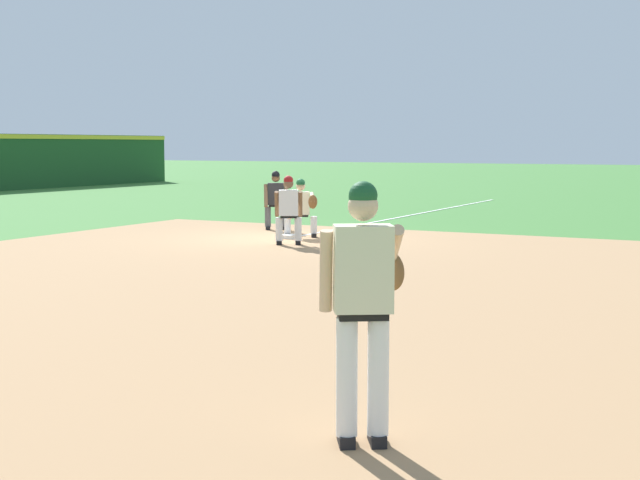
# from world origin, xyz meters

# --- Properties ---
(ground_plane) EXTENTS (160.00, 160.00, 0.00)m
(ground_plane) POSITION_xyz_m (0.00, 0.00, 0.00)
(ground_plane) COLOR #3D7533
(infield_dirt_patch) EXTENTS (18.00, 18.00, 0.01)m
(infield_dirt_patch) POSITION_xyz_m (-5.94, -3.64, 0.00)
(infield_dirt_patch) COLOR #A87F56
(infield_dirt_patch) RESTS_ON ground
(foul_line_stripe) EXTENTS (15.83, 0.10, 0.00)m
(foul_line_stripe) POSITION_xyz_m (7.91, 0.00, 0.01)
(foul_line_stripe) COLOR white
(foul_line_stripe) RESTS_ON ground
(first_base_bag) EXTENTS (0.38, 0.38, 0.09)m
(first_base_bag) POSITION_xyz_m (0.00, 0.00, 0.04)
(first_base_bag) COLOR white
(first_base_bag) RESTS_ON ground
(baseball) EXTENTS (0.07, 0.07, 0.07)m
(baseball) POSITION_xyz_m (-6.45, -4.19, 0.04)
(baseball) COLOR white
(baseball) RESTS_ON ground
(pitcher) EXTENTS (0.84, 0.57, 1.86)m
(pitcher) POSITION_xyz_m (-11.83, -7.27, 1.06)
(pitcher) COLOR black
(pitcher) RESTS_ON ground
(first_baseman) EXTENTS (0.82, 1.03, 1.34)m
(first_baseman) POSITION_xyz_m (0.29, -0.16, 0.73)
(first_baseman) COLOR black
(first_baseman) RESTS_ON ground
(baserunner) EXTENTS (0.61, 0.67, 1.46)m
(baserunner) POSITION_xyz_m (-1.12, -0.61, 0.79)
(baserunner) COLOR black
(baserunner) RESTS_ON ground
(umpire) EXTENTS (0.63, 0.68, 1.46)m
(umpire) POSITION_xyz_m (1.65, 1.31, 0.79)
(umpire) COLOR black
(umpire) RESTS_ON ground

